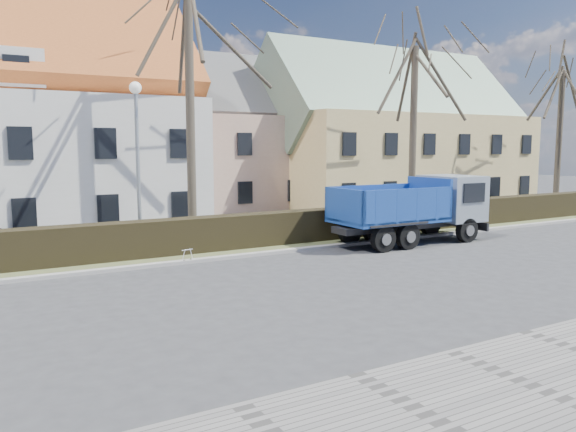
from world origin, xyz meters
TOP-DOWN VIEW (x-y plane):
  - ground at (0.00, 0.00)m, footprint 120.00×120.00m
  - curb_far at (0.00, 4.60)m, footprint 80.00×0.30m
  - grass_strip at (0.00, 6.20)m, footprint 80.00×3.00m
  - hedge at (0.00, 6.00)m, footprint 60.00×0.90m
  - building_pink at (4.00, 20.00)m, footprint 10.80×8.80m
  - building_yellow at (16.00, 17.00)m, footprint 18.80×10.80m
  - tree_1 at (-2.00, 8.50)m, footprint 9.20×9.20m
  - tree_2 at (10.00, 8.50)m, footprint 8.00×8.00m
  - tree_3 at (22.00, 8.50)m, footprint 7.60×7.60m
  - dump_truck at (5.50, 3.89)m, footprint 7.09×2.65m
  - streetlight at (-4.60, 7.00)m, footprint 0.50×0.50m
  - cart_frame at (-3.82, 4.55)m, footprint 0.66×0.47m
  - parked_car_b at (16.77, 11.42)m, footprint 4.48×2.81m

SIDE VIEW (x-z plane):
  - ground at x=0.00m, z-range 0.00..0.00m
  - grass_strip at x=0.00m, z-range 0.00..0.10m
  - curb_far at x=0.00m, z-range 0.00..0.12m
  - cart_frame at x=-3.82m, z-range 0.00..0.55m
  - parked_car_b at x=16.77m, z-range 0.00..1.21m
  - hedge at x=0.00m, z-range 0.00..1.30m
  - dump_truck at x=5.50m, z-range 0.00..2.83m
  - streetlight at x=-4.60m, z-range 0.00..6.36m
  - building_pink at x=4.00m, z-range 0.00..8.00m
  - building_yellow at x=16.00m, z-range 0.00..8.50m
  - tree_3 at x=22.00m, z-range 0.00..10.45m
  - tree_2 at x=10.00m, z-range 0.00..11.00m
  - tree_1 at x=-2.00m, z-range 0.00..12.65m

